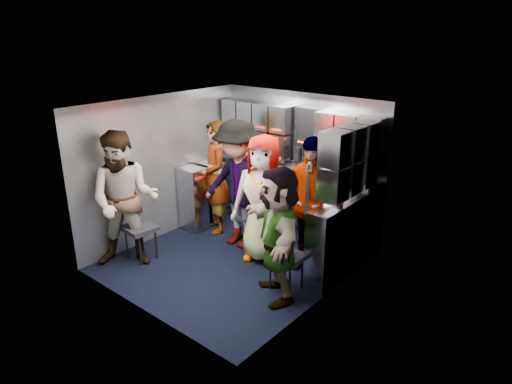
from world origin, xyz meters
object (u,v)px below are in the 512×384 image
Objects in this scene: attendant_arc_a at (125,200)px; attendant_arc_c at (263,199)px; jump_seat_center at (271,225)px; attendant_standing at (215,178)px; attendant_arc_b at (238,185)px; attendant_arc_d at (310,204)px; attendant_arc_e at (278,234)px; jump_seat_mid_right at (316,236)px; jump_seat_near_right at (286,259)px; jump_seat_near_left at (140,230)px; jump_seat_mid_left at (246,217)px.

attendant_arc_a reaches higher than attendant_arc_c.
attendant_standing is (-1.12, 0.06, 0.44)m from jump_seat_center.
jump_seat_center is at bearing 10.38° from attendant_arc_b.
attendant_arc_d is at bearing 2.17° from jump_seat_center.
attendant_arc_c reaches higher than attendant_arc_e.
jump_seat_center is 0.26× the size of attendant_arc_b.
jump_seat_mid_right is 2.53m from attendant_arc_a.
attendant_arc_b is (-0.54, -0.09, 0.50)m from jump_seat_center.
attendant_arc_e is at bearing -90.00° from jump_seat_near_right.
jump_seat_mid_right is at bearing 38.33° from jump_seat_near_left.
jump_seat_mid_right is at bearing 0.30° from attendant_arc_a.
jump_seat_near_right is 0.26× the size of attendant_arc_d.
attendant_arc_d reaches higher than attendant_arc_e.
attendant_arc_a is (0.00, -0.18, 0.48)m from jump_seat_near_left.
jump_seat_center is 0.75m from attendant_arc_d.
jump_seat_near_right is (1.97, 0.63, -0.02)m from jump_seat_near_left.
jump_seat_mid_right reaches higher than jump_seat_mid_left.
attendant_arc_e reaches higher than jump_seat_near_right.
attendant_standing is at bearing -177.06° from jump_seat_mid_left.
jump_seat_mid_right is at bearing 18.89° from jump_seat_center.
attendant_arc_c is at bearing 3.75° from attendant_arc_a.
jump_seat_center is at bearing 7.57° from attendant_arc_a.
jump_seat_mid_left is 0.86× the size of jump_seat_center.
jump_seat_center is at bearing -9.91° from jump_seat_mid_left.
attendant_standing is 0.61m from attendant_arc_b.
jump_seat_near_right is 0.27× the size of attendant_arc_c.
attendant_arc_d is at bearing 6.75° from attendant_arc_b.
jump_seat_center is 1.21m from attendant_standing.
attendant_arc_a is at bearing -90.00° from jump_seat_near_left.
attendant_arc_d is at bearing 32.27° from attendant_standing.
jump_seat_near_left is at bearing -158.65° from attendant_arc_c.
attendant_arc_a is 1.05× the size of attendant_arc_c.
jump_seat_near_left is 1.53m from jump_seat_mid_left.
attendant_arc_d is at bearing 34.72° from jump_seat_near_left.
attendant_standing reaches higher than jump_seat_center.
jump_seat_near_left is 2.36m from jump_seat_mid_right.
attendant_arc_a is (-1.26, -1.44, 0.49)m from jump_seat_center.
jump_seat_center reaches higher than jump_seat_near_right.
attendant_arc_c is at bearing 148.11° from jump_seat_near_right.
attendant_arc_a is (-0.13, -1.50, 0.05)m from attendant_standing.
attendant_arc_e is at bearing -93.73° from attendant_arc_d.
jump_seat_near_left is 0.27× the size of attendant_arc_d.
attendant_arc_b is at bearing 150.80° from attendant_arc_c.
jump_seat_mid_left is 0.22× the size of attendant_arc_b.
jump_seat_near_left is 1.02× the size of jump_seat_center.
jump_seat_near_left is at bearing -141.67° from jump_seat_mid_right.
jump_seat_mid_right is 1.79m from attendant_standing.
jump_seat_near_left reaches higher than jump_seat_near_right.
jump_seat_near_left is 1.18× the size of jump_seat_mid_left.
attendant_arc_b is at bearing 20.68° from attendant_arc_a.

